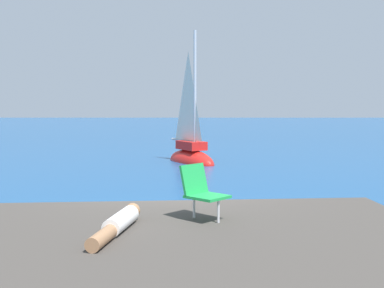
{
  "coord_description": "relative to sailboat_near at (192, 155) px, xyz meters",
  "views": [
    {
      "loc": [
        0.43,
        -10.33,
        2.73
      ],
      "look_at": [
        0.4,
        9.73,
        1.07
      ],
      "focal_mm": 47.34,
      "sensor_mm": 36.0,
      "label": 1
    }
  ],
  "objects": [
    {
      "name": "sailboat_near",
      "position": [
        0.0,
        0.0,
        0.0
      ],
      "size": [
        2.75,
        3.53,
        6.5
      ],
      "rotation": [
        0.0,
        0.0,
        5.25
      ],
      "color": "red",
      "rests_on": "ground"
    },
    {
      "name": "person_sunbather",
      "position": [
        -0.93,
        -16.37,
        0.79
      ],
      "size": [
        0.47,
        1.75,
        0.25
      ],
      "rotation": [
        0.0,
        0.0,
        4.55
      ],
      "color": "white",
      "rests_on": "shore_ledge"
    },
    {
      "name": "ground_plane",
      "position": [
        -0.39,
        -12.59,
        -0.35
      ],
      "size": [
        160.0,
        160.0,
        0.0
      ],
      "primitive_type": "plane",
      "color": "navy"
    },
    {
      "name": "beach_chair",
      "position": [
        0.18,
        -15.65,
        1.12
      ],
      "size": [
        0.76,
        0.76,
        0.8
      ],
      "rotation": [
        0.0,
        0.0,
        5.53
      ],
      "color": "green",
      "rests_on": "shore_ledge"
    },
    {
      "name": "shore_ledge",
      "position": [
        -0.01,
        -16.53,
        0.16
      ],
      "size": [
        7.06,
        5.15,
        1.03
      ],
      "primitive_type": "cube",
      "rotation": [
        0.0,
        0.0,
        0.08
      ],
      "color": "#423D38",
      "rests_on": "ground"
    },
    {
      "name": "boulder_seaward",
      "position": [
        -1.57,
        -14.24,
        -0.35
      ],
      "size": [
        1.48,
        1.35,
        0.86
      ],
      "primitive_type": "cube",
      "rotation": [
        0.07,
        -0.19,
        2.58
      ],
      "color": "#393E36",
      "rests_on": "ground"
    },
    {
      "name": "boulder_inland",
      "position": [
        0.75,
        -14.47,
        -0.35
      ],
      "size": [
        1.21,
        1.01,
        0.7
      ],
      "primitive_type": "cube",
      "rotation": [
        0.03,
        -0.06,
        0.1
      ],
      "color": "#3B3D38",
      "rests_on": "ground"
    }
  ]
}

